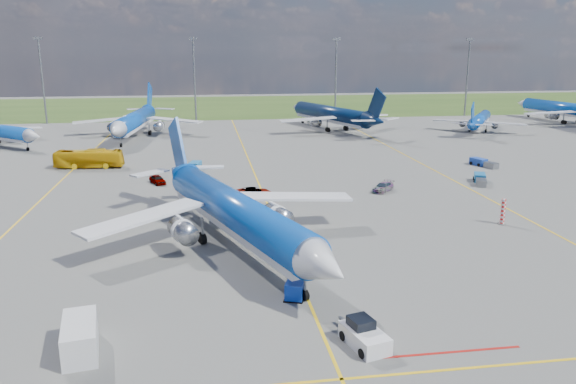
{
  "coord_description": "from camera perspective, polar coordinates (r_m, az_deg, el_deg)",
  "views": [
    {
      "loc": [
        -7.84,
        -49.86,
        19.87
      ],
      "look_at": [
        1.31,
        11.11,
        4.0
      ],
      "focal_mm": 35.0,
      "sensor_mm": 36.0,
      "label": 1
    }
  ],
  "objects": [
    {
      "name": "bg_jet_nnw",
      "position": [
        134.23,
        -15.17,
        5.42
      ],
      "size": [
        36.3,
        45.16,
        10.99
      ],
      "primitive_type": null,
      "rotation": [
        0.0,
        0.0,
        -0.11
      ],
      "color": "#0B43A1",
      "rests_on": "ground"
    },
    {
      "name": "baggage_tug_e",
      "position": [
        102.76,
        19.18,
        2.8
      ],
      "size": [
        3.09,
        5.62,
        1.22
      ],
      "rotation": [
        0.0,
        0.0,
        0.32
      ],
      "color": "#1A3FA1",
      "rests_on": "ground"
    },
    {
      "name": "warning_post",
      "position": [
        69.5,
        20.99,
        -1.88
      ],
      "size": [
        0.5,
        0.5,
        3.0
      ],
      "primitive_type": "cylinder",
      "color": "red",
      "rests_on": "ground"
    },
    {
      "name": "ground",
      "position": [
        54.24,
        0.38,
        -7.06
      ],
      "size": [
        400.0,
        400.0,
        0.0
      ],
      "primitive_type": "plane",
      "color": "#52524F",
      "rests_on": "ground"
    },
    {
      "name": "pushback_tug",
      "position": [
        40.06,
        7.71,
        -14.22
      ],
      "size": [
        2.97,
        5.54,
        1.84
      ],
      "rotation": [
        0.0,
        0.0,
        0.27
      ],
      "color": "silver",
      "rests_on": "ground"
    },
    {
      "name": "apron_bus",
      "position": [
        101.4,
        -19.58,
        3.21
      ],
      "size": [
        11.52,
        3.45,
        3.17
      ],
      "primitive_type": "imported",
      "rotation": [
        0.0,
        0.0,
        1.5
      ],
      "color": "gold",
      "rests_on": "ground"
    },
    {
      "name": "service_van",
      "position": [
        41.17,
        -20.38,
        -13.68
      ],
      "size": [
        2.99,
        5.28,
        2.19
      ],
      "primitive_type": "cube",
      "rotation": [
        0.0,
        0.0,
        0.17
      ],
      "color": "silver",
      "rests_on": "ground"
    },
    {
      "name": "bg_jet_ne",
      "position": [
        146.9,
        18.81,
        5.9
      ],
      "size": [
        36.33,
        38.23,
        7.97
      ],
      "primitive_type": null,
      "rotation": [
        0.0,
        0.0,
        2.54
      ],
      "color": "#0B43A1",
      "rests_on": "ground"
    },
    {
      "name": "bg_jet_n",
      "position": [
        141.55,
        4.36,
        6.33
      ],
      "size": [
        44.91,
        51.08,
        11.17
      ],
      "primitive_type": null,
      "rotation": [
        0.0,
        0.0,
        3.48
      ],
      "color": "#071A3B",
      "rests_on": "ground"
    },
    {
      "name": "baggage_tug_w",
      "position": [
        89.8,
        18.94,
        1.24
      ],
      "size": [
        3.51,
        5.65,
        1.24
      ],
      "rotation": [
        0.0,
        0.0,
        -0.4
      ],
      "color": "#185C92",
      "rests_on": "ground"
    },
    {
      "name": "service_car_b",
      "position": [
        76.9,
        -3.45,
        -0.03
      ],
      "size": [
        5.07,
        2.43,
        1.39
      ],
      "primitive_type": "imported",
      "rotation": [
        0.0,
        0.0,
        1.59
      ],
      "color": "#999999",
      "rests_on": "ground"
    },
    {
      "name": "floodlight_masts",
      "position": [
        161.01,
        -2.21,
        11.82
      ],
      "size": [
        202.2,
        0.5,
        22.7
      ],
      "color": "slate",
      "rests_on": "ground"
    },
    {
      "name": "bg_jet_ene",
      "position": [
        172.47,
        26.18,
        6.35
      ],
      "size": [
        37.37,
        45.1,
        10.55
      ],
      "primitive_type": null,
      "rotation": [
        0.0,
        0.0,
        3.32
      ],
      "color": "#0B43A1",
      "rests_on": "ground"
    },
    {
      "name": "service_car_a",
      "position": [
        86.66,
        -13.11,
        1.25
      ],
      "size": [
        3.04,
        4.17,
        1.32
      ],
      "primitive_type": "imported",
      "rotation": [
        0.0,
        0.0,
        0.43
      ],
      "color": "#999999",
      "rests_on": "ground"
    },
    {
      "name": "baggage_tug_c",
      "position": [
        94.88,
        -9.6,
        2.51
      ],
      "size": [
        2.94,
        5.82,
        1.26
      ],
      "rotation": [
        0.0,
        0.0,
        -0.27
      ],
      "color": "#1A65A1",
      "rests_on": "ground"
    },
    {
      "name": "service_car_c",
      "position": [
        81.11,
        9.64,
        0.51
      ],
      "size": [
        4.3,
        4.46,
        1.28
      ],
      "primitive_type": "imported",
      "rotation": [
        0.0,
        0.0,
        -0.74
      ],
      "color": "#999999",
      "rests_on": "ground"
    },
    {
      "name": "grass_strip",
      "position": [
        200.99,
        -6.33,
        8.68
      ],
      "size": [
        400.0,
        80.0,
        0.01
      ],
      "primitive_type": "cube",
      "color": "#2D4719",
      "rests_on": "ground"
    },
    {
      "name": "taxiway_lines",
      "position": [
        80.46,
        -2.55,
        0.13
      ],
      "size": [
        60.25,
        160.0,
        0.02
      ],
      "color": "yellow",
      "rests_on": "ground"
    },
    {
      "name": "main_airliner",
      "position": [
        58.15,
        -5.31,
        -5.61
      ],
      "size": [
        44.91,
        51.01,
        11.14
      ],
      "primitive_type": null,
      "rotation": [
        0.0,
        0.0,
        0.35
      ],
      "color": "#0B43A1",
      "rests_on": "ground"
    },
    {
      "name": "uld_container",
      "position": [
        46.43,
        0.68,
        -9.95
      ],
      "size": [
        1.9,
        2.12,
        1.41
      ],
      "primitive_type": "cube",
      "rotation": [
        0.0,
        0.0,
        -0.32
      ],
      "color": "#0D39B9",
      "rests_on": "ground"
    }
  ]
}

